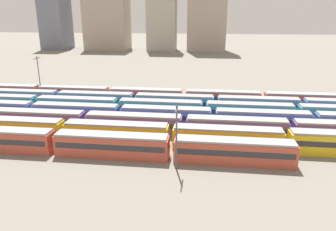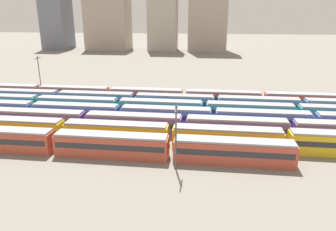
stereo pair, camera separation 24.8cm
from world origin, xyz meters
name	(u,v)px [view 2 (the right image)]	position (x,y,z in m)	size (l,w,h in m)	color
ground_plane	(11,118)	(0.00, 15.60, 0.00)	(600.00, 600.00, 0.00)	slate
train_track_0	(55,142)	(17.80, 0.00, 1.90)	(74.70, 3.06, 3.75)	#BC4C38
train_track_1	(116,133)	(26.52, 5.20, 1.90)	(93.60, 3.06, 3.75)	yellow
train_track_2	(134,123)	(28.42, 10.40, 1.90)	(93.60, 3.06, 3.75)	#6B429E
train_track_3	(213,118)	(43.24, 15.60, 1.90)	(112.50, 3.06, 3.75)	#4C70BC
train_track_4	(204,110)	(41.38, 20.80, 1.90)	(112.50, 3.06, 3.75)	teal
train_track_5	(175,102)	(34.43, 26.00, 1.90)	(93.60, 3.06, 3.75)	#4C70BC
train_track_6	(146,96)	(26.76, 31.20, 1.90)	(93.60, 3.06, 3.75)	#BC4C38
catenary_pole_0	(176,134)	(37.75, -3.07, 5.38)	(0.24, 3.20, 9.67)	#4C4C51
catenary_pole_1	(39,74)	(-2.80, 34.28, 6.04)	(0.24, 3.20, 10.96)	#4C4C51
distant_building_0	(57,19)	(-52.84, 150.40, 18.28)	(14.33, 18.22, 36.57)	slate
distant_building_1	(108,19)	(-19.89, 150.40, 18.25)	(25.29, 18.23, 36.50)	#A89989
distant_building_2	(163,8)	(13.75, 150.40, 24.39)	(16.86, 13.78, 48.77)	#B2A899
distant_building_3	(208,5)	(40.39, 150.40, 25.85)	(22.26, 14.28, 51.70)	#A89989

